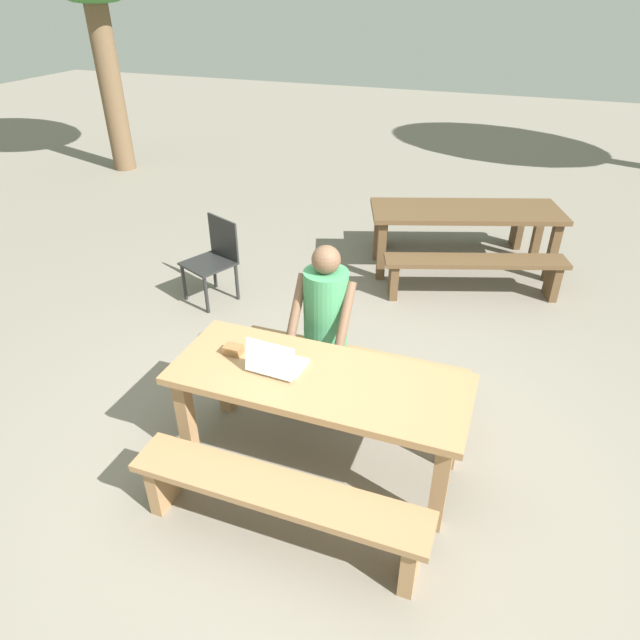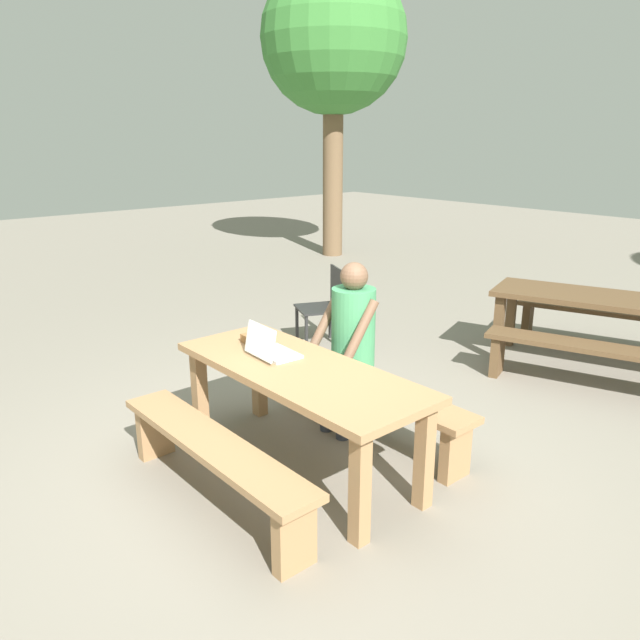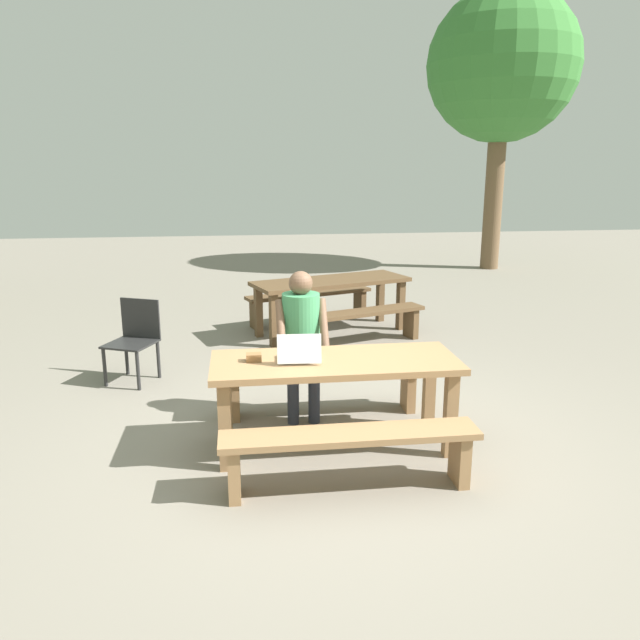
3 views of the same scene
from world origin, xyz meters
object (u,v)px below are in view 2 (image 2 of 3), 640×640
(tree_left, at_px, (334,42))
(small_pouch, at_px, (250,339))
(picnic_table_front, at_px, (299,383))
(plastic_chair, at_px, (326,304))
(person_seated, at_px, (350,335))
(laptop, at_px, (270,349))
(picnic_table_mid, at_px, (606,308))

(tree_left, bearing_deg, small_pouch, -46.79)
(picnic_table_front, distance_m, plastic_chair, 2.55)
(small_pouch, xyz_separation_m, person_seated, (0.42, 0.60, 0.00))
(small_pouch, distance_m, tree_left, 7.82)
(picnic_table_front, bearing_deg, tree_left, 136.36)
(laptop, height_order, small_pouch, laptop)
(picnic_table_mid, bearing_deg, laptop, -121.66)
(small_pouch, distance_m, plastic_chair, 2.15)
(small_pouch, bearing_deg, plastic_chair, 123.49)
(laptop, relative_size, person_seated, 0.26)
(picnic_table_front, xyz_separation_m, plastic_chair, (-1.79, 1.81, -0.17))
(laptop, xyz_separation_m, small_pouch, (-0.34, 0.06, -0.03))
(plastic_chair, bearing_deg, picnic_table_mid, 58.01)
(small_pouch, xyz_separation_m, plastic_chair, (-1.17, 1.77, -0.31))
(picnic_table_mid, bearing_deg, small_pouch, -127.31)
(picnic_table_front, distance_m, picnic_table_mid, 3.37)
(picnic_table_front, distance_m, small_pouch, 0.63)
(person_seated, distance_m, picnic_table_mid, 2.78)
(small_pouch, height_order, person_seated, person_seated)
(small_pouch, relative_size, tree_left, 0.02)
(small_pouch, bearing_deg, picnic_table_front, -3.46)
(picnic_table_front, height_order, picnic_table_mid, picnic_table_front)
(person_seated, bearing_deg, laptop, -97.43)
(picnic_table_mid, bearing_deg, person_seated, -122.90)
(picnic_table_front, distance_m, laptop, 0.33)
(laptop, xyz_separation_m, plastic_chair, (-1.51, 1.84, -0.34))
(laptop, relative_size, plastic_chair, 0.41)
(picnic_table_front, height_order, small_pouch, small_pouch)
(person_seated, relative_size, tree_left, 0.26)
(picnic_table_mid, distance_m, tree_left, 7.08)
(picnic_table_front, distance_m, person_seated, 0.68)
(laptop, distance_m, plastic_chair, 2.40)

